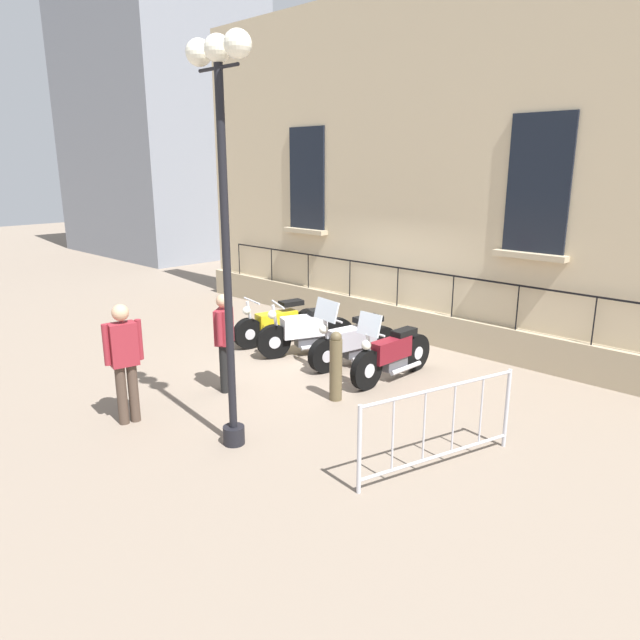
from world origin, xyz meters
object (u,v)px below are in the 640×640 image
pedestrian_standing (124,357)px  pedestrian_walking (224,337)px  motorcycle_maroon (392,355)px  lamppost (223,173)px  motorcycle_silver (353,342)px  crowd_barrier (439,424)px  bollard (336,366)px  motorcycle_white (306,332)px  motorcycle_yellow (279,324)px

pedestrian_standing → pedestrian_walking: (-1.67, 0.02, -0.08)m
motorcycle_maroon → lamppost: lamppost is taller
pedestrian_standing → pedestrian_walking: 1.67m
pedestrian_standing → motorcycle_silver: bearing=170.1°
crowd_barrier → pedestrian_standing: (1.91, -3.82, 0.40)m
crowd_barrier → bollard: 2.38m
motorcycle_maroon → bollard: motorcycle_maroon is taller
motorcycle_white → motorcycle_silver: 1.07m
motorcycle_silver → motorcycle_white: bearing=-82.0°
crowd_barrier → pedestrian_walking: bearing=-86.5°
motorcycle_yellow → crowd_barrier: size_ratio=0.90×
motorcycle_white → bollard: 2.28m
motorcycle_white → crowd_barrier: crowd_barrier is taller
lamppost → crowd_barrier: (-1.29, 2.24, -2.85)m
crowd_barrier → bollard: bearing=-107.1°
motorcycle_yellow → pedestrian_standing: (3.98, 1.27, 0.58)m
motorcycle_yellow → crowd_barrier: bearing=67.8°
lamppost → pedestrian_standing: bearing=-68.8°
lamppost → pedestrian_walking: bearing=-124.3°
pedestrian_standing → motorcycle_yellow: bearing=-162.3°
lamppost → pedestrian_standing: 2.98m
lamppost → pedestrian_standing: (0.61, -1.58, -2.45)m
crowd_barrier → pedestrian_standing: size_ratio=1.28×
bollard → pedestrian_standing: (2.60, -1.55, 0.42)m
motorcycle_yellow → pedestrian_standing: 4.22m
motorcycle_silver → lamppost: lamppost is taller
pedestrian_standing → pedestrian_walking: size_ratio=1.08×
crowd_barrier → pedestrian_walking: 3.82m
motorcycle_yellow → lamppost: (3.37, 2.85, 3.03)m
motorcycle_maroon → pedestrian_walking: bearing=-36.3°
lamppost → pedestrian_standing: lamppost is taller
bollard → lamppost: bearing=0.8°
motorcycle_silver → motorcycle_maroon: (0.12, 0.95, 0.01)m
motorcycle_yellow → motorcycle_maroon: 2.92m
crowd_barrier → bollard: bollard is taller
pedestrian_standing → lamppost: bearing=111.2°
bollard → motorcycle_maroon: bearing=175.6°
lamppost → pedestrian_walking: (-1.06, -1.55, -2.53)m
bollard → pedestrian_standing: 3.06m
pedestrian_walking → motorcycle_silver: bearing=163.8°
motorcycle_silver → motorcycle_maroon: motorcycle_silver is taller
motorcycle_maroon → lamppost: (3.27, -0.07, 2.98)m
motorcycle_white → lamppost: size_ratio=0.38×
motorcycle_yellow → pedestrian_standing: size_ratio=1.16×
motorcycle_silver → crowd_barrier: bearing=56.1°
motorcycle_maroon → crowd_barrier: (1.98, 2.18, 0.13)m
motorcycle_yellow → lamppost: lamppost is taller
motorcycle_white → motorcycle_silver: (-0.15, 1.06, -0.01)m
motorcycle_maroon → crowd_barrier: motorcycle_maroon is taller
motorcycle_silver → pedestrian_standing: (4.01, -0.70, 0.54)m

